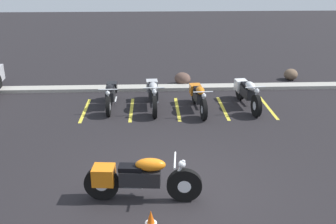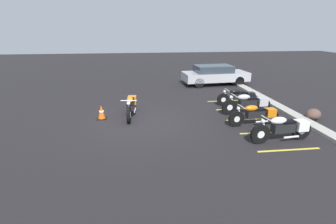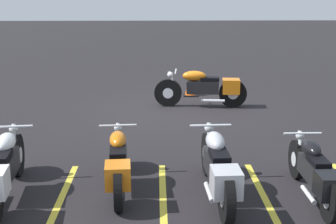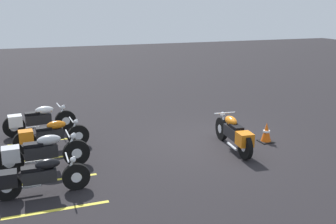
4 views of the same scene
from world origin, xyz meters
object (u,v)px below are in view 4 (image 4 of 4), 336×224
Objects in this scene: parked_bike_0 at (37,177)px; parked_bike_2 at (48,135)px; motorcycle_orange_featured at (234,134)px; traffic_cone at (266,133)px; parked_bike_3 at (36,120)px; parked_bike_1 at (38,153)px.

parked_bike_2 is at bearing 81.67° from parked_bike_0.
motorcycle_orange_featured is 1.10× the size of parked_bike_2.
parked_bike_2 is 6.36m from traffic_cone.
parked_bike_2 is 3.50× the size of traffic_cone.
parked_bike_3 reaches higher than parked_bike_2.
traffic_cone is (1.27, -6.57, -0.15)m from parked_bike_0.
parked_bike_1 is at bearing 85.89° from parked_bike_0.
motorcycle_orange_featured is at bearing -6.32° from parked_bike_1.
parked_bike_0 is at bearing -96.30° from parked_bike_1.
motorcycle_orange_featured is at bearing -38.45° from parked_bike_3.
parked_bike_0 is 0.97× the size of parked_bike_2.
parked_bike_3 reaches higher than traffic_cone.
parked_bike_0 is 6.70m from traffic_cone.
traffic_cone is at bearing -31.18° from parked_bike_3.
parked_bike_3 is (1.59, 0.25, 0.03)m from parked_bike_2.
parked_bike_0 is at bearing 100.93° from traffic_cone.
motorcycle_orange_featured is at bearing 10.39° from parked_bike_0.
parked_bike_1 is 1.01× the size of parked_bike_3.
parked_bike_1 is 6.48m from traffic_cone.
parked_bike_1 reaches higher than parked_bike_0.
parked_bike_0 is 2.81m from parked_bike_2.
parked_bike_0 is (-1.00, 5.33, -0.06)m from motorcycle_orange_featured.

